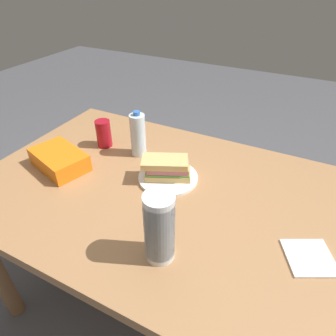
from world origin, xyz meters
TOP-DOWN VIEW (x-y plane):
  - ground_plane at (0.00, 0.00)m, footprint 8.00×8.00m
  - dining_table at (0.00, 0.00)m, footprint 1.40×0.91m
  - paper_plate at (0.01, -0.07)m, footprint 0.23×0.23m
  - sandwich at (0.02, -0.07)m, footprint 0.20×0.16m
  - soda_can_red at (0.38, -0.16)m, footprint 0.07×0.07m
  - chip_bag at (0.44, 0.06)m, footprint 0.26×0.21m
  - water_bottle_tall at (0.21, -0.17)m, footprint 0.06×0.06m
  - plastic_cup_stack at (-0.13, 0.26)m, footprint 0.08×0.08m
  - paper_napkin at (-0.51, 0.08)m, footprint 0.17×0.17m

SIDE VIEW (x-z plane):
  - ground_plane at x=0.00m, z-range 0.00..0.00m
  - dining_table at x=0.00m, z-range 0.27..0.99m
  - paper_napkin at x=-0.51m, z-range 0.73..0.73m
  - paper_plate at x=0.01m, z-range 0.73..0.74m
  - chip_bag at x=0.44m, z-range 0.73..0.80m
  - sandwich at x=0.02m, z-range 0.74..0.82m
  - soda_can_red at x=0.38m, z-range 0.73..0.85m
  - water_bottle_tall at x=0.21m, z-range 0.72..0.92m
  - plastic_cup_stack at x=-0.13m, z-range 0.73..0.95m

